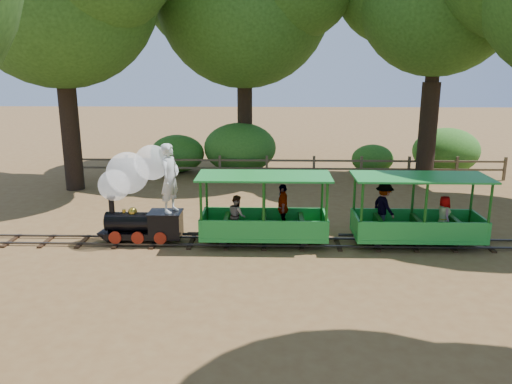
{
  "coord_description": "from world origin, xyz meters",
  "views": [
    {
      "loc": [
        -0.85,
        -12.81,
        4.77
      ],
      "look_at": [
        -1.24,
        0.5,
        1.34
      ],
      "focal_mm": 35.0,
      "sensor_mm": 36.0,
      "label": 1
    }
  ],
  "objects_px": {
    "carriage_front": "(264,217)",
    "carriage_rear": "(411,217)",
    "fence": "(290,166)",
    "locomotive": "(139,187)"
  },
  "relations": [
    {
      "from": "carriage_front",
      "to": "carriage_rear",
      "type": "distance_m",
      "value": 3.95
    },
    {
      "from": "locomotive",
      "to": "fence",
      "type": "height_order",
      "value": "locomotive"
    },
    {
      "from": "carriage_front",
      "to": "carriage_rear",
      "type": "relative_size",
      "value": 1.0
    },
    {
      "from": "carriage_front",
      "to": "fence",
      "type": "distance_m",
      "value": 8.08
    },
    {
      "from": "carriage_front",
      "to": "fence",
      "type": "xyz_separation_m",
      "value": [
        1.02,
        8.01,
        -0.2
      ]
    },
    {
      "from": "locomotive",
      "to": "carriage_rear",
      "type": "distance_m",
      "value": 7.35
    },
    {
      "from": "carriage_rear",
      "to": "fence",
      "type": "height_order",
      "value": "carriage_rear"
    },
    {
      "from": "locomotive",
      "to": "carriage_front",
      "type": "distance_m",
      "value": 3.46
    },
    {
      "from": "locomotive",
      "to": "carriage_rear",
      "type": "relative_size",
      "value": 0.8
    },
    {
      "from": "locomotive",
      "to": "carriage_rear",
      "type": "height_order",
      "value": "locomotive"
    }
  ]
}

